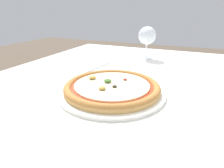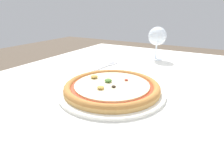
{
  "view_description": "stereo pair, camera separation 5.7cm",
  "coord_description": "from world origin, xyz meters",
  "px_view_note": "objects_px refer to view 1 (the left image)",
  "views": [
    {
      "loc": [
        0.06,
        -0.69,
        0.99
      ],
      "look_at": [
        -0.15,
        -0.2,
        0.78
      ],
      "focal_mm": 30.0,
      "sensor_mm": 36.0,
      "label": 1
    },
    {
      "loc": [
        0.11,
        -0.66,
        0.99
      ],
      "look_at": [
        -0.15,
        -0.2,
        0.78
      ],
      "focal_mm": 30.0,
      "sensor_mm": 36.0,
      "label": 2
    }
  ],
  "objects_px": {
    "wine_glass_far_left": "(147,36)",
    "pizza_plate": "(112,88)",
    "fork": "(98,67)",
    "dining_table": "(168,99)"
  },
  "relations": [
    {
      "from": "fork",
      "to": "dining_table",
      "type": "bearing_deg",
      "value": -5.96
    },
    {
      "from": "dining_table",
      "to": "fork",
      "type": "xyz_separation_m",
      "value": [
        -0.32,
        0.03,
        0.08
      ]
    },
    {
      "from": "pizza_plate",
      "to": "fork",
      "type": "xyz_separation_m",
      "value": [
        -0.17,
        0.23,
        -0.01
      ]
    },
    {
      "from": "pizza_plate",
      "to": "fork",
      "type": "distance_m",
      "value": 0.29
    },
    {
      "from": "fork",
      "to": "wine_glass_far_left",
      "type": "distance_m",
      "value": 0.32
    },
    {
      "from": "fork",
      "to": "wine_glass_far_left",
      "type": "bearing_deg",
      "value": 58.68
    },
    {
      "from": "dining_table",
      "to": "pizza_plate",
      "type": "height_order",
      "value": "pizza_plate"
    },
    {
      "from": "fork",
      "to": "wine_glass_far_left",
      "type": "height_order",
      "value": "wine_glass_far_left"
    },
    {
      "from": "wine_glass_far_left",
      "to": "pizza_plate",
      "type": "bearing_deg",
      "value": -88.49
    },
    {
      "from": "fork",
      "to": "wine_glass_far_left",
      "type": "xyz_separation_m",
      "value": [
        0.15,
        0.25,
        0.11
      ]
    }
  ]
}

